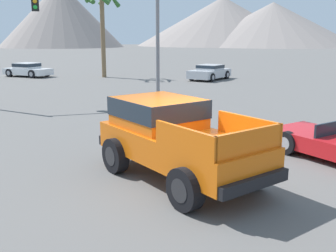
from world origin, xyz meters
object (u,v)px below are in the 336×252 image
orange_pickup_truck (173,134)px  traffic_light_main (0,23)px  palm_tree_short (102,9)px  parked_car_white (28,70)px  parked_car_silver (210,72)px

orange_pickup_truck → traffic_light_main: bearing=92.4°
traffic_light_main → palm_tree_short: bearing=63.2°
parked_car_white → traffic_light_main: bearing=40.8°
orange_pickup_truck → palm_tree_short: palm_tree_short is taller
orange_pickup_truck → palm_tree_short: 24.72m
traffic_light_main → palm_tree_short: 14.18m
parked_car_silver → orange_pickup_truck: bearing=115.6°
palm_tree_short → traffic_light_main: bearing=-116.8°
traffic_light_main → parked_car_silver: bearing=30.9°
palm_tree_short → parked_car_silver: bearing=-28.4°
orange_pickup_truck → parked_car_white: orange_pickup_truck is taller
parked_car_white → palm_tree_short: size_ratio=0.58×
parked_car_silver → palm_tree_short: 10.03m
orange_pickup_truck → parked_car_white: 27.00m
parked_car_silver → traffic_light_main: size_ratio=0.76×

